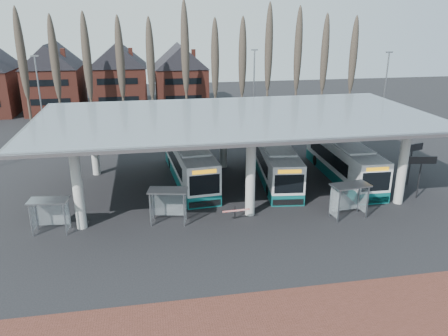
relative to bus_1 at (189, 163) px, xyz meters
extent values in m
plane|color=black|center=(3.63, -10.48, -1.64)|extent=(140.00, 140.00, 0.00)
cylinder|color=#B8B8B3|center=(-8.37, -7.98, 1.36)|extent=(0.70, 0.70, 6.00)
cylinder|color=#B8B8B3|center=(-8.37, 3.02, 1.36)|extent=(0.70, 0.70, 6.00)
cylinder|color=#B8B8B3|center=(3.63, -7.98, 1.36)|extent=(0.70, 0.70, 6.00)
cylinder|color=#B8B8B3|center=(3.63, 3.02, 1.36)|extent=(0.70, 0.70, 6.00)
cylinder|color=#B8B8B3|center=(15.63, -7.98, 1.36)|extent=(0.70, 0.70, 6.00)
cylinder|color=#B8B8B3|center=(15.63, 3.02, 1.36)|extent=(0.70, 0.70, 6.00)
cube|color=gray|center=(3.63, -2.48, 4.61)|extent=(32.00, 16.00, 0.12)
cube|color=silver|center=(3.63, -2.48, 4.68)|extent=(31.50, 15.50, 0.04)
cone|color=#473D33|center=(-18.37, 22.52, 5.61)|extent=(0.36, 0.36, 14.50)
ellipsoid|color=#473D33|center=(-18.37, 22.52, 7.35)|extent=(1.10, 1.10, 11.02)
cone|color=#473D33|center=(-14.37, 22.52, 5.61)|extent=(0.36, 0.36, 14.50)
ellipsoid|color=#473D33|center=(-14.37, 22.52, 7.35)|extent=(1.10, 1.10, 11.02)
cone|color=#473D33|center=(-10.37, 22.52, 5.61)|extent=(0.36, 0.36, 14.50)
ellipsoid|color=#473D33|center=(-10.37, 22.52, 7.35)|extent=(1.10, 1.10, 11.02)
cone|color=#473D33|center=(-6.37, 22.52, 5.61)|extent=(0.36, 0.36, 14.50)
ellipsoid|color=#473D33|center=(-6.37, 22.52, 7.35)|extent=(1.10, 1.10, 11.02)
cone|color=#473D33|center=(-2.37, 22.52, 5.61)|extent=(0.36, 0.36, 14.50)
ellipsoid|color=#473D33|center=(-2.37, 22.52, 7.35)|extent=(1.10, 1.10, 11.02)
cone|color=#473D33|center=(1.63, 22.52, 5.61)|extent=(0.36, 0.36, 14.50)
ellipsoid|color=#473D33|center=(1.63, 22.52, 7.35)|extent=(1.10, 1.10, 11.02)
cone|color=#473D33|center=(5.63, 22.52, 5.61)|extent=(0.36, 0.36, 14.50)
ellipsoid|color=#473D33|center=(5.63, 22.52, 7.35)|extent=(1.10, 1.10, 11.02)
cone|color=#473D33|center=(9.63, 22.52, 5.61)|extent=(0.36, 0.36, 14.50)
ellipsoid|color=#473D33|center=(9.63, 22.52, 7.35)|extent=(1.10, 1.10, 11.02)
cone|color=#473D33|center=(13.63, 22.52, 5.61)|extent=(0.36, 0.36, 14.50)
ellipsoid|color=#473D33|center=(13.63, 22.52, 7.35)|extent=(1.10, 1.10, 11.02)
cone|color=#473D33|center=(17.63, 22.52, 5.61)|extent=(0.36, 0.36, 14.50)
ellipsoid|color=#473D33|center=(17.63, 22.52, 7.35)|extent=(1.10, 1.10, 11.02)
cone|color=#473D33|center=(21.63, 22.52, 5.61)|extent=(0.36, 0.36, 14.50)
ellipsoid|color=#473D33|center=(21.63, 22.52, 7.35)|extent=(1.10, 1.10, 11.02)
cone|color=#473D33|center=(25.63, 22.52, 5.61)|extent=(0.36, 0.36, 14.50)
ellipsoid|color=#473D33|center=(25.63, 22.52, 7.35)|extent=(1.10, 1.10, 11.02)
cube|color=maroon|center=(-16.87, 33.52, 1.86)|extent=(8.00, 10.00, 7.00)
pyramid|color=black|center=(-16.87, 33.52, 8.86)|extent=(8.30, 10.30, 3.50)
cube|color=maroon|center=(-7.37, 33.52, 1.86)|extent=(8.00, 10.00, 7.00)
pyramid|color=black|center=(-7.37, 33.52, 8.86)|extent=(8.30, 10.30, 3.50)
cube|color=maroon|center=(2.13, 33.52, 1.86)|extent=(8.00, 10.00, 7.00)
pyramid|color=black|center=(2.13, 33.52, 8.86)|extent=(8.30, 10.30, 3.50)
cylinder|color=slate|center=(-14.37, 11.52, 3.36)|extent=(0.16, 0.16, 10.00)
cube|color=slate|center=(-14.37, 11.52, 8.46)|extent=(0.80, 0.15, 0.15)
cylinder|color=slate|center=(9.63, 15.52, 3.36)|extent=(0.16, 0.16, 10.00)
cube|color=slate|center=(9.63, 15.52, 8.46)|extent=(0.80, 0.15, 0.15)
cylinder|color=slate|center=(23.63, 9.52, 3.36)|extent=(0.16, 0.16, 10.00)
cube|color=slate|center=(23.63, 9.52, 8.46)|extent=(0.80, 0.15, 0.15)
cube|color=white|center=(0.01, -0.08, 0.24)|extent=(3.65, 12.67, 2.92)
cube|color=#0A5252|center=(0.01, -0.08, -1.17)|extent=(3.67, 12.70, 0.94)
cube|color=white|center=(0.01, -0.08, 1.75)|extent=(2.99, 7.67, 0.19)
cube|color=black|center=(-0.04, 0.44, 0.34)|extent=(3.41, 9.19, 1.15)
cube|color=black|center=(0.51, -6.29, 0.29)|extent=(2.33, 0.25, 1.56)
cube|color=black|center=(-0.49, 6.13, 0.34)|extent=(2.26, 0.24, 1.25)
cube|color=#F49D0D|center=(0.51, -6.29, 1.33)|extent=(1.86, 0.20, 0.31)
cube|color=black|center=(0.51, -6.28, -1.28)|extent=(2.52, 0.29, 0.52)
cylinder|color=black|center=(-0.87, -4.12, -1.14)|extent=(0.37, 1.02, 1.00)
cylinder|color=black|center=(1.52, -3.93, -1.14)|extent=(0.37, 1.02, 1.00)
cylinder|color=black|center=(-1.49, 3.46, -1.14)|extent=(0.37, 1.02, 1.00)
cylinder|color=black|center=(0.91, 3.65, -1.14)|extent=(0.37, 1.02, 1.00)
cube|color=white|center=(7.56, -1.12, 0.18)|extent=(3.92, 12.33, 2.83)
cube|color=#0A5252|center=(7.56, -1.12, -1.19)|extent=(3.94, 12.35, 0.91)
cube|color=white|center=(7.56, -1.12, 1.64)|extent=(3.12, 7.48, 0.18)
cube|color=black|center=(7.62, -0.62, 0.28)|extent=(3.58, 8.96, 1.11)
cube|color=black|center=(6.89, -7.12, 0.23)|extent=(2.26, 0.32, 1.51)
cube|color=black|center=(8.24, 4.88, 0.28)|extent=(2.18, 0.31, 1.21)
cube|color=#F49D0D|center=(6.89, -7.12, 1.24)|extent=(1.80, 0.25, 0.30)
cube|color=black|center=(6.89, -7.11, -1.29)|extent=(2.44, 0.36, 0.50)
cylinder|color=black|center=(5.97, -4.80, -1.16)|extent=(0.39, 0.99, 0.97)
cylinder|color=black|center=(8.29, -5.06, -1.16)|extent=(0.39, 0.99, 0.97)
cylinder|color=black|center=(6.80, 2.52, -1.16)|extent=(0.39, 0.99, 0.97)
cylinder|color=black|center=(9.12, 2.26, -1.16)|extent=(0.39, 0.99, 0.97)
cube|color=white|center=(13.76, -1.80, 0.21)|extent=(2.96, 12.39, 2.88)
cube|color=#0A5252|center=(13.76, -1.80, -1.18)|extent=(2.98, 12.41, 0.92)
cube|color=white|center=(13.76, -1.80, 1.70)|extent=(2.56, 7.46, 0.18)
cube|color=black|center=(13.77, -1.28, 0.31)|extent=(2.90, 8.94, 1.13)
cube|color=black|center=(13.59, -7.94, 0.26)|extent=(2.31, 0.13, 1.54)
cube|color=black|center=(13.93, 4.34, 0.31)|extent=(2.23, 0.12, 1.23)
cube|color=#F49D0D|center=(13.59, -7.94, 1.29)|extent=(1.83, 0.10, 0.31)
cube|color=black|center=(13.59, -7.93, -1.28)|extent=(2.49, 0.15, 0.51)
cylinder|color=black|center=(12.46, -5.66, -1.15)|extent=(0.31, 0.99, 0.99)
cylinder|color=black|center=(14.84, -5.73, -1.15)|extent=(0.31, 0.99, 0.99)
cylinder|color=black|center=(12.67, 1.83, -1.15)|extent=(0.31, 0.99, 0.99)
cylinder|color=black|center=(15.04, 1.77, -1.15)|extent=(0.31, 0.99, 0.99)
cube|color=gray|center=(-11.44, -8.72, -0.49)|extent=(0.08, 0.08, 2.30)
cube|color=gray|center=(-9.25, -8.94, -0.49)|extent=(0.08, 0.08, 2.30)
cube|color=gray|center=(-11.34, -7.72, -0.49)|extent=(0.08, 0.08, 2.30)
cube|color=gray|center=(-9.15, -7.94, -0.49)|extent=(0.08, 0.08, 2.30)
cube|color=gray|center=(-10.29, -8.33, 0.70)|extent=(2.69, 1.54, 0.09)
cube|color=silver|center=(-10.24, -7.78, -0.45)|extent=(2.20, 0.26, 1.84)
cube|color=silver|center=(-11.44, -8.21, -0.45)|extent=(0.14, 1.01, 1.84)
cube|color=silver|center=(-9.15, -8.45, -0.45)|extent=(0.14, 1.01, 1.84)
cube|color=gray|center=(-3.60, -8.58, -0.42)|extent=(0.09, 0.09, 2.43)
cube|color=gray|center=(-1.32, -9.04, -0.42)|extent=(0.09, 0.09, 2.43)
cube|color=gray|center=(-3.39, -7.53, -0.42)|extent=(0.09, 0.09, 2.43)
cube|color=gray|center=(-1.10, -7.99, -0.42)|extent=(0.09, 0.09, 2.43)
cube|color=gray|center=(-2.35, -8.28, 0.84)|extent=(2.94, 1.87, 0.10)
cube|color=silver|center=(-2.24, -7.71, -0.38)|extent=(2.30, 0.50, 1.95)
cube|color=silver|center=(-3.55, -8.04, -0.38)|extent=(0.25, 1.06, 1.95)
cube|color=silver|center=(-1.16, -8.52, -0.38)|extent=(0.25, 1.06, 1.95)
cube|color=gray|center=(9.49, -10.41, -0.41)|extent=(0.09, 0.09, 2.47)
cube|color=gray|center=(11.84, -10.10, -0.41)|extent=(0.09, 0.09, 2.47)
cube|color=gray|center=(9.35, -9.34, -0.41)|extent=(0.09, 0.09, 2.47)
cube|color=gray|center=(11.69, -9.02, -0.41)|extent=(0.09, 0.09, 2.47)
cube|color=gray|center=(10.59, -9.72, 0.87)|extent=(2.92, 1.74, 0.10)
cube|color=silver|center=(10.51, -9.13, -0.36)|extent=(2.35, 0.35, 1.97)
cube|color=silver|center=(9.37, -9.88, -0.36)|extent=(0.18, 1.08, 1.97)
cube|color=silver|center=(11.81, -9.55, -0.36)|extent=(0.18, 1.08, 1.97)
cylinder|color=black|center=(17.68, -7.31, 0.07)|extent=(0.11, 0.11, 3.42)
cube|color=black|center=(17.68, -7.31, 1.56)|extent=(2.34, 0.46, 0.59)
cylinder|color=black|center=(18.63, -4.50, 0.14)|extent=(0.11, 0.11, 3.56)
cube|color=black|center=(18.63, -4.50, 1.70)|extent=(2.37, 0.88, 0.61)
cube|color=black|center=(2.40, -8.52, -1.14)|extent=(0.07, 0.07, 1.00)
cube|color=red|center=(2.40, -8.98, -0.77)|extent=(2.00, 0.21, 0.09)
camera|label=1|loc=(-3.47, -36.66, 12.35)|focal=35.00mm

